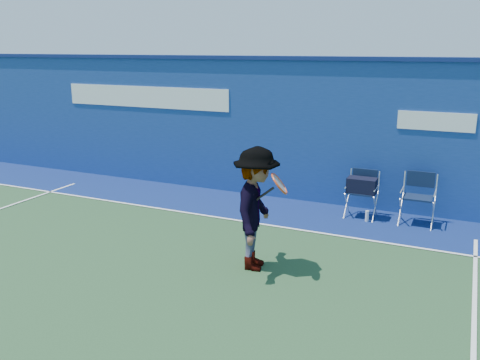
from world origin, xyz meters
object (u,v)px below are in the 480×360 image
at_px(directors_chair_right, 417,209).
at_px(water_bottle, 367,216).
at_px(tennis_player, 256,209).
at_px(directors_chair_left, 361,198).

relative_size(directors_chair_right, water_bottle, 4.46).
height_order(directors_chair_right, tennis_player, tennis_player).
relative_size(directors_chair_left, tennis_player, 0.50).
xyz_separation_m(directors_chair_left, directors_chair_right, (1.05, 0.01, -0.08)).
distance_m(directors_chair_left, tennis_player, 3.23).
bearing_deg(directors_chair_right, water_bottle, -164.79).
bearing_deg(directors_chair_right, tennis_player, -123.42).
bearing_deg(water_bottle, directors_chair_left, 127.57).
height_order(directors_chair_left, tennis_player, tennis_player).
relative_size(directors_chair_left, water_bottle, 4.23).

